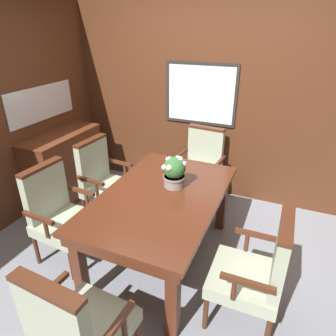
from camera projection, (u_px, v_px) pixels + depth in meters
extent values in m
plane|color=gray|center=(151.00, 264.00, 2.96)|extent=(14.00, 14.00, 0.00)
cube|color=#4C2816|center=(206.00, 103.00, 3.80)|extent=(7.20, 0.06, 2.45)
cube|color=white|center=(201.00, 94.00, 3.74)|extent=(0.85, 0.01, 0.70)
cube|color=#282623|center=(202.00, 63.00, 3.58)|extent=(0.92, 0.02, 0.04)
cube|color=#282623|center=(199.00, 122.00, 3.90)|extent=(0.92, 0.02, 0.03)
cube|color=#282623|center=(168.00, 91.00, 3.90)|extent=(0.03, 0.02, 0.70)
cube|color=#282623|center=(236.00, 97.00, 3.58)|extent=(0.04, 0.02, 0.70)
cube|color=silver|center=(42.00, 103.00, 3.64)|extent=(0.01, 1.04, 0.41)
cube|color=#4C2314|center=(80.00, 267.00, 2.44)|extent=(0.09, 0.09, 0.70)
cube|color=#4C2314|center=(173.00, 301.00, 2.15)|extent=(0.09, 0.09, 0.70)
cube|color=#4C2314|center=(155.00, 187.00, 3.63)|extent=(0.09, 0.09, 0.70)
cube|color=#4C2314|center=(222.00, 202.00, 3.34)|extent=(0.09, 0.09, 0.70)
cube|color=#4C2314|center=(162.00, 203.00, 2.76)|extent=(0.97, 1.59, 0.09)
cube|color=#4C2314|center=(162.00, 196.00, 2.73)|extent=(1.03, 1.65, 0.04)
cylinder|color=#472314|center=(220.00, 272.00, 2.64)|extent=(0.04, 0.04, 0.33)
cylinder|color=#472314|center=(206.00, 312.00, 2.27)|extent=(0.04, 0.04, 0.33)
cylinder|color=#472314|center=(273.00, 288.00, 2.49)|extent=(0.04, 0.04, 0.33)
cylinder|color=#472314|center=(267.00, 334.00, 2.12)|extent=(0.04, 0.04, 0.33)
cube|color=#9EA88E|center=(244.00, 279.00, 2.28)|extent=(0.52, 0.51, 0.11)
cube|color=#9EA88E|center=(281.00, 256.00, 2.07)|extent=(0.08, 0.47, 0.50)
cube|color=#472314|center=(287.00, 224.00, 1.96)|extent=(0.09, 0.47, 0.03)
cylinder|color=#472314|center=(247.00, 242.00, 2.45)|extent=(0.04, 0.04, 0.18)
cube|color=#472314|center=(258.00, 235.00, 2.38)|extent=(0.36, 0.04, 0.04)
cylinder|color=#472314|center=(234.00, 289.00, 2.01)|extent=(0.04, 0.04, 0.18)
cube|color=#472314|center=(247.00, 283.00, 1.95)|extent=(0.36, 0.04, 0.04)
cylinder|color=#472314|center=(88.00, 312.00, 2.28)|extent=(0.04, 0.04, 0.33)
cube|color=#9EA88E|center=(88.00, 329.00, 1.91)|extent=(0.54, 0.54, 0.11)
cube|color=#9EA88E|center=(54.00, 325.00, 1.60)|extent=(0.47, 0.11, 0.50)
cube|color=#472314|center=(45.00, 289.00, 1.48)|extent=(0.47, 0.12, 0.03)
cylinder|color=#472314|center=(124.00, 326.00, 1.77)|extent=(0.04, 0.04, 0.18)
cube|color=#472314|center=(115.00, 327.00, 1.67)|extent=(0.06, 0.36, 0.04)
cylinder|color=#472314|center=(58.00, 294.00, 1.98)|extent=(0.04, 0.04, 0.18)
cube|color=#472314|center=(47.00, 292.00, 1.88)|extent=(0.06, 0.36, 0.04)
cylinder|color=#472314|center=(72.00, 265.00, 2.72)|extent=(0.04, 0.04, 0.33)
cylinder|color=#472314|center=(103.00, 237.00, 3.07)|extent=(0.04, 0.04, 0.33)
cylinder|color=#472314|center=(37.00, 249.00, 2.90)|extent=(0.04, 0.04, 0.33)
cylinder|color=#472314|center=(70.00, 225.00, 3.26)|extent=(0.04, 0.04, 0.33)
cube|color=#9EA88E|center=(67.00, 225.00, 2.89)|extent=(0.55, 0.54, 0.11)
cube|color=#9EA88E|center=(46.00, 192.00, 2.85)|extent=(0.11, 0.47, 0.50)
cube|color=#472314|center=(40.00, 167.00, 2.73)|extent=(0.12, 0.47, 0.03)
cylinder|color=#472314|center=(46.00, 229.00, 2.60)|extent=(0.04, 0.04, 0.18)
cube|color=#472314|center=(38.00, 218.00, 2.59)|extent=(0.36, 0.06, 0.04)
cylinder|color=#472314|center=(87.00, 200.00, 3.02)|extent=(0.04, 0.04, 0.18)
cube|color=#472314|center=(80.00, 191.00, 3.01)|extent=(0.36, 0.06, 0.04)
cylinder|color=#472314|center=(116.00, 221.00, 3.33)|extent=(0.04, 0.04, 0.33)
cylinder|color=#472314|center=(138.00, 201.00, 3.68)|extent=(0.04, 0.04, 0.33)
cylinder|color=#472314|center=(85.00, 210.00, 3.51)|extent=(0.04, 0.04, 0.33)
cylinder|color=#472314|center=(108.00, 193.00, 3.87)|extent=(0.04, 0.04, 0.33)
cube|color=#9EA88E|center=(110.00, 190.00, 3.50)|extent=(0.55, 0.54, 0.11)
cube|color=#9EA88E|center=(93.00, 162.00, 3.45)|extent=(0.11, 0.47, 0.50)
cube|color=#472314|center=(90.00, 141.00, 3.34)|extent=(0.12, 0.47, 0.03)
cylinder|color=#472314|center=(97.00, 190.00, 3.21)|extent=(0.04, 0.04, 0.18)
cube|color=#472314|center=(90.00, 181.00, 3.20)|extent=(0.36, 0.06, 0.04)
cylinder|color=#472314|center=(125.00, 170.00, 3.63)|extent=(0.04, 0.04, 0.18)
cube|color=#472314|center=(119.00, 162.00, 3.62)|extent=(0.36, 0.06, 0.04)
cylinder|color=#472314|center=(174.00, 194.00, 3.83)|extent=(0.04, 0.04, 0.33)
cylinder|color=#472314|center=(207.00, 203.00, 3.64)|extent=(0.04, 0.04, 0.33)
cylinder|color=#472314|center=(189.00, 180.00, 4.19)|extent=(0.04, 0.04, 0.33)
cylinder|color=#472314|center=(219.00, 187.00, 4.00)|extent=(0.04, 0.04, 0.33)
cube|color=#9EA88E|center=(198.00, 176.00, 3.82)|extent=(0.55, 0.56, 0.11)
cube|color=#9EA88E|center=(206.00, 148.00, 3.86)|extent=(0.47, 0.12, 0.50)
cube|color=#472314|center=(207.00, 128.00, 3.74)|extent=(0.47, 0.13, 0.03)
cylinder|color=#472314|center=(178.00, 162.00, 3.84)|extent=(0.04, 0.04, 0.18)
cube|color=#472314|center=(181.00, 154.00, 3.86)|extent=(0.07, 0.36, 0.04)
cylinder|color=#472314|center=(217.00, 171.00, 3.61)|extent=(0.04, 0.04, 0.18)
cube|color=#472314|center=(220.00, 162.00, 3.64)|extent=(0.07, 0.36, 0.04)
cylinder|color=gray|center=(174.00, 181.00, 2.84)|extent=(0.20, 0.20, 0.11)
cylinder|color=gray|center=(174.00, 177.00, 2.82)|extent=(0.21, 0.21, 0.02)
sphere|color=#2D602D|center=(174.00, 168.00, 2.78)|extent=(0.21, 0.21, 0.21)
sphere|color=silver|center=(184.00, 165.00, 2.80)|extent=(0.04, 0.04, 0.04)
sphere|color=silver|center=(164.00, 167.00, 2.74)|extent=(0.06, 0.06, 0.06)
sphere|color=silver|center=(184.00, 164.00, 2.74)|extent=(0.05, 0.05, 0.05)
sphere|color=silver|center=(177.00, 158.00, 2.75)|extent=(0.04, 0.04, 0.04)
sphere|color=silver|center=(169.00, 168.00, 2.69)|extent=(0.06, 0.06, 0.06)
sphere|color=silver|center=(184.00, 164.00, 2.76)|extent=(0.04, 0.04, 0.04)
sphere|color=silver|center=(168.00, 159.00, 2.75)|extent=(0.04, 0.04, 0.04)
sphere|color=silver|center=(169.00, 159.00, 2.75)|extent=(0.04, 0.04, 0.04)
sphere|color=silver|center=(180.00, 159.00, 2.75)|extent=(0.06, 0.06, 0.06)
cube|color=#512816|center=(66.00, 167.00, 3.93)|extent=(0.42, 1.05, 0.88)
cube|color=#5B2D19|center=(60.00, 135.00, 3.73)|extent=(0.44, 1.08, 0.02)
sphere|color=#4C422D|center=(77.00, 152.00, 3.74)|extent=(0.03, 0.03, 0.03)
sphere|color=#4C422D|center=(68.00, 184.00, 3.69)|extent=(0.03, 0.03, 0.03)
sphere|color=#4C422D|center=(91.00, 169.00, 4.08)|extent=(0.03, 0.03, 0.03)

